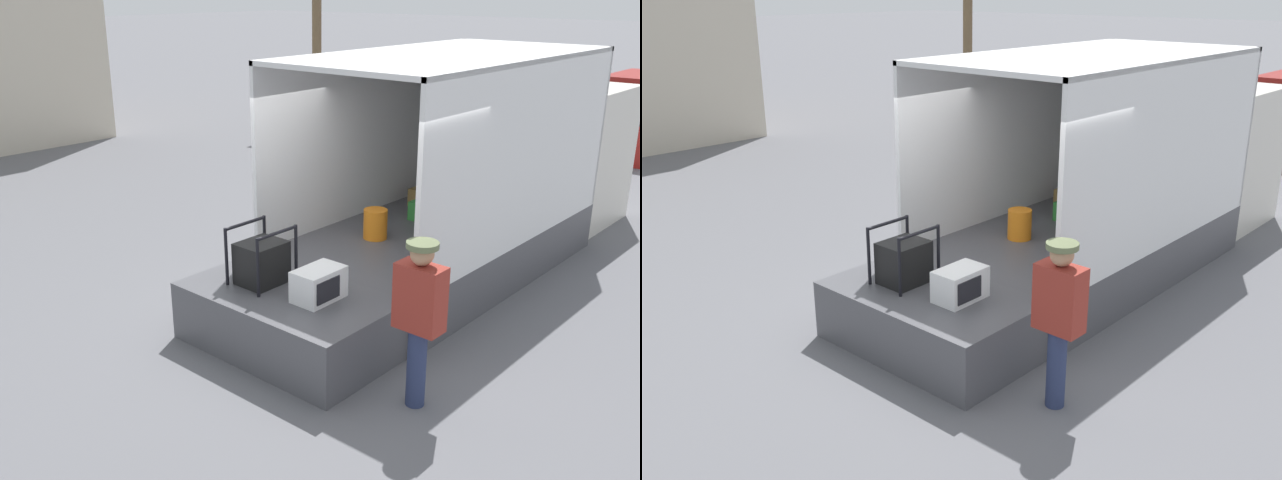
{
  "view_description": "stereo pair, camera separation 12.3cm",
  "coord_description": "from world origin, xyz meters",
  "views": [
    {
      "loc": [
        -5.6,
        -4.8,
        3.69
      ],
      "look_at": [
        -0.36,
        -0.2,
        1.2
      ],
      "focal_mm": 40.0,
      "sensor_mm": 36.0,
      "label": 1
    },
    {
      "loc": [
        -5.52,
        -4.89,
        3.69
      ],
      "look_at": [
        -0.36,
        -0.2,
        1.2
      ],
      "focal_mm": 40.0,
      "sensor_mm": 36.0,
      "label": 2
    }
  ],
  "objects": [
    {
      "name": "microwave",
      "position": [
        -0.58,
        -0.37,
        0.82
      ],
      "size": [
        0.54,
        0.35,
        0.34
      ],
      "color": "white",
      "rests_on": "tailgate_deck"
    },
    {
      "name": "portable_generator",
      "position": [
        -0.64,
        0.38,
        0.9
      ],
      "size": [
        0.61,
        0.52,
        0.64
      ],
      "color": "black",
      "rests_on": "tailgate_deck"
    },
    {
      "name": "tailgate_deck",
      "position": [
        -0.66,
        0.0,
        0.33
      ],
      "size": [
        1.32,
        2.24,
        0.65
      ],
      "primitive_type": "cube",
      "color": "#4C4C51",
      "rests_on": "ground"
    },
    {
      "name": "ground_plane",
      "position": [
        0.0,
        0.0,
        0.0
      ],
      "size": [
        160.0,
        160.0,
        0.0
      ],
      "primitive_type": "plane",
      "color": "slate"
    },
    {
      "name": "worker_person",
      "position": [
        -0.68,
        -1.66,
        0.98
      ],
      "size": [
        0.29,
        0.44,
        1.61
      ],
      "color": "navy",
      "rests_on": "ground"
    },
    {
      "name": "box_truck",
      "position": [
        3.96,
        0.0,
        0.92
      ],
      "size": [
        6.55,
        2.36,
        2.91
      ],
      "color": "silver",
      "rests_on": "ground"
    }
  ]
}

